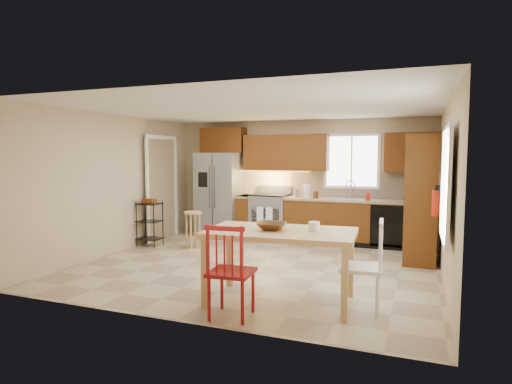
{
  "coord_description": "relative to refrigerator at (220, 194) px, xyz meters",
  "views": [
    {
      "loc": [
        2.4,
        -6.34,
        1.78
      ],
      "look_at": [
        -0.19,
        0.4,
        1.15
      ],
      "focal_mm": 30.0,
      "sensor_mm": 36.0,
      "label": 1
    }
  ],
  "objects": [
    {
      "name": "floor",
      "position": [
        1.7,
        -2.12,
        -0.91
      ],
      "size": [
        5.5,
        5.5,
        0.0
      ],
      "primitive_type": "plane",
      "color": "tan",
      "rests_on": "ground"
    },
    {
      "name": "ceiling",
      "position": [
        1.7,
        -2.12,
        1.59
      ],
      "size": [
        5.5,
        5.0,
        0.02
      ],
      "primitive_type": "cube",
      "color": "silver",
      "rests_on": "ground"
    },
    {
      "name": "wall_back",
      "position": [
        1.7,
        0.38,
        0.34
      ],
      "size": [
        5.5,
        0.02,
        2.5
      ],
      "primitive_type": "cube",
      "color": "#CCB793",
      "rests_on": "ground"
    },
    {
      "name": "wall_front",
      "position": [
        1.7,
        -4.62,
        0.34
      ],
      "size": [
        5.5,
        0.02,
        2.5
      ],
      "primitive_type": "cube",
      "color": "#CCB793",
      "rests_on": "ground"
    },
    {
      "name": "wall_left",
      "position": [
        -1.05,
        -2.12,
        0.34
      ],
      "size": [
        0.02,
        5.0,
        2.5
      ],
      "primitive_type": "cube",
      "color": "#CCB793",
      "rests_on": "ground"
    },
    {
      "name": "wall_right",
      "position": [
        4.45,
        -2.12,
        0.34
      ],
      "size": [
        0.02,
        5.0,
        2.5
      ],
      "primitive_type": "cube",
      "color": "#CCB793",
      "rests_on": "ground"
    },
    {
      "name": "refrigerator",
      "position": [
        0.0,
        0.0,
        0.0
      ],
      "size": [
        0.92,
        0.75,
        1.82
      ],
      "primitive_type": "cube",
      "color": "gray",
      "rests_on": "floor"
    },
    {
      "name": "range_stove",
      "position": [
        1.15,
        0.06,
        -0.45
      ],
      "size": [
        0.76,
        0.63,
        0.92
      ],
      "primitive_type": "cube",
      "color": "gray",
      "rests_on": "floor"
    },
    {
      "name": "base_cabinet_narrow",
      "position": [
        0.6,
        0.08,
        -0.46
      ],
      "size": [
        0.3,
        0.6,
        0.9
      ],
      "primitive_type": "cube",
      "color": "#5B3010",
      "rests_on": "floor"
    },
    {
      "name": "base_cabinet_run",
      "position": [
        2.99,
        0.08,
        -0.46
      ],
      "size": [
        2.92,
        0.6,
        0.9
      ],
      "primitive_type": "cube",
      "color": "#5B3010",
      "rests_on": "floor"
    },
    {
      "name": "dishwasher",
      "position": [
        3.55,
        -0.22,
        -0.46
      ],
      "size": [
        0.6,
        0.02,
        0.78
      ],
      "primitive_type": "cube",
      "color": "black",
      "rests_on": "floor"
    },
    {
      "name": "backsplash",
      "position": [
        2.99,
        0.36,
        0.27
      ],
      "size": [
        2.92,
        0.03,
        0.55
      ],
      "primitive_type": "cube",
      "color": "beige",
      "rests_on": "wall_back"
    },
    {
      "name": "upper_over_fridge",
      "position": [
        0.0,
        0.2,
        1.19
      ],
      "size": [
        1.0,
        0.35,
        0.55
      ],
      "primitive_type": "cube",
      "color": "#623610",
      "rests_on": "wall_back"
    },
    {
      "name": "upper_left_block",
      "position": [
        1.45,
        0.2,
        0.92
      ],
      "size": [
        1.8,
        0.35,
        0.75
      ],
      "primitive_type": "cube",
      "color": "#623610",
      "rests_on": "wall_back"
    },
    {
      "name": "upper_right_block",
      "position": [
        3.95,
        0.2,
        0.92
      ],
      "size": [
        1.0,
        0.35,
        0.75
      ],
      "primitive_type": "cube",
      "color": "#623610",
      "rests_on": "wall_back"
    },
    {
      "name": "window_back",
      "position": [
        2.8,
        0.35,
        0.74
      ],
      "size": [
        1.12,
        0.04,
        1.12
      ],
      "primitive_type": "cube",
      "color": "white",
      "rests_on": "wall_back"
    },
    {
      "name": "sink",
      "position": [
        2.8,
        0.08,
        -0.05
      ],
      "size": [
        0.62,
        0.46,
        0.16
      ],
      "primitive_type": "cube",
      "color": "gray",
      "rests_on": "base_cabinet_run"
    },
    {
      "name": "undercab_glow",
      "position": [
        1.15,
        0.17,
        0.52
      ],
      "size": [
        1.6,
        0.3,
        0.01
      ],
      "primitive_type": "cube",
      "color": "#FFBF66",
      "rests_on": "wall_back"
    },
    {
      "name": "soap_bottle",
      "position": [
        3.18,
        -0.02,
        0.09
      ],
      "size": [
        0.09,
        0.09,
        0.19
      ],
      "primitive_type": "imported",
      "color": "red",
      "rests_on": "base_cabinet_run"
    },
    {
      "name": "paper_towel",
      "position": [
        1.95,
        0.03,
        0.13
      ],
      "size": [
        0.12,
        0.12,
        0.28
      ],
      "primitive_type": "cylinder",
      "color": "white",
      "rests_on": "base_cabinet_run"
    },
    {
      "name": "canister_steel",
      "position": [
        1.75,
        0.03,
        0.08
      ],
      "size": [
        0.11,
        0.11,
        0.18
      ],
      "primitive_type": "cylinder",
      "color": "gray",
      "rests_on": "base_cabinet_run"
    },
    {
      "name": "canister_wood",
      "position": [
        2.15,
        -0.0,
        0.06
      ],
      "size": [
        0.1,
        0.1,
        0.14
      ],
      "primitive_type": "cylinder",
      "color": "#4F3215",
      "rests_on": "base_cabinet_run"
    },
    {
      "name": "pantry",
      "position": [
        4.13,
        -0.93,
        0.14
      ],
      "size": [
        0.5,
        0.95,
        2.1
      ],
      "primitive_type": "cube",
      "color": "#5B3010",
      "rests_on": "floor"
    },
    {
      "name": "fire_extinguisher",
      "position": [
        4.33,
        -1.98,
        0.19
      ],
      "size": [
        0.12,
        0.12,
        0.36
      ],
      "primitive_type": "cylinder",
      "color": "red",
      "rests_on": "wall_right"
    },
    {
      "name": "window_right",
      "position": [
        4.38,
        -3.27,
        0.54
      ],
      "size": [
        0.04,
        1.02,
        1.32
      ],
      "primitive_type": "cube",
      "color": "white",
      "rests_on": "wall_right"
    },
    {
      "name": "doorway",
      "position": [
        -0.97,
        -0.82,
        0.14
      ],
      "size": [
        0.04,
        0.95,
        2.1
      ],
      "primitive_type": "cube",
      "color": "#8C7A59",
      "rests_on": "wall_left"
    },
    {
      "name": "dining_table",
      "position": [
        2.56,
        -3.63,
        -0.48
      ],
      "size": [
        1.84,
        1.12,
        0.86
      ],
      "primitive_type": null,
      "rotation": [
        0.0,
        0.0,
        0.07
      ],
      "color": "#DBB46D",
      "rests_on": "floor"
    },
    {
      "name": "chair_red",
      "position": [
        2.21,
        -4.28,
        -0.39
      ],
      "size": [
        0.52,
        0.52,
        1.04
      ],
      "primitive_type": null,
      "rotation": [
        0.0,
        0.0,
        0.07
      ],
      "color": "maroon",
      "rests_on": "floor"
    },
    {
      "name": "chair_white",
      "position": [
        3.51,
        -3.58,
        -0.39
      ],
      "size": [
        0.52,
        0.52,
        1.04
      ],
      "primitive_type": null,
      "rotation": [
        0.0,
        0.0,
        1.64
      ],
      "color": "white",
      "rests_on": "floor"
    },
    {
      "name": "table_bowl",
      "position": [
        2.45,
        -3.63,
        -0.04
      ],
      "size": [
        0.38,
        0.38,
        0.09
      ],
      "primitive_type": "imported",
      "rotation": [
        0.0,
        0.0,
        0.07
      ],
      "color": "#4F3215",
      "rests_on": "dining_table"
    },
    {
      "name": "table_jar",
      "position": [
        2.94,
        -3.52,
        -0.0
      ],
      "size": [
        0.16,
        0.16,
        0.17
      ],
      "primitive_type": "cylinder",
      "rotation": [
        0.0,
        0.0,
        0.07
      ],
      "color": "white",
      "rests_on": "dining_table"
    },
    {
      "name": "bar_stool",
      "position": [
        0.09,
        -1.37,
        -0.56
      ],
      "size": [
        0.4,
        0.4,
        0.7
      ],
      "primitive_type": null,
      "rotation": [
        0.0,
        0.0,
        -0.19
      ],
      "color": "#DBB46D",
      "rests_on": "floor"
    },
    {
      "name": "utility_cart",
      "position": [
        -0.8,
        -1.5,
        -0.47
      ],
      "size": [
        0.44,
        0.34,
        0.88
      ],
      "primitive_type": null,
      "rotation": [
        0.0,
        0.0,
        -0.01
      ],
      "color": "black",
      "rests_on": "floor"
    }
  ]
}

